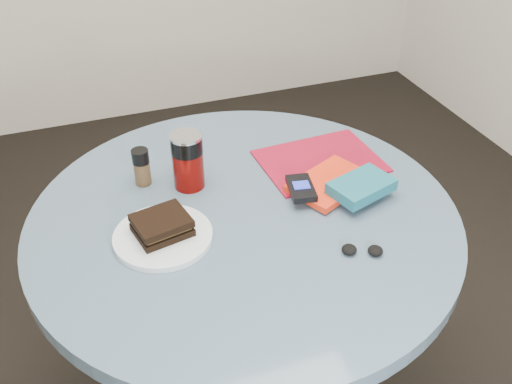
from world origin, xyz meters
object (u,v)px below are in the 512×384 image
object	(u,v)px
novel	(361,186)
mp3_player	(301,188)
plate	(163,236)
headphones	(362,250)
sandwich	(162,225)
table	(245,263)
pepper_grinder	(142,167)
magazine	(320,161)
red_book	(330,183)
soda_can	(188,161)

from	to	relation	value
novel	mp3_player	bearing A→B (deg)	141.89
plate	headphones	world-z (taller)	headphones
sandwich	mp3_player	bearing A→B (deg)	4.87
plate	mp3_player	bearing A→B (deg)	5.75
table	sandwich	distance (m)	0.28
pepper_grinder	mp3_player	world-z (taller)	pepper_grinder
magazine	plate	bearing A→B (deg)	-162.78
table	magazine	bearing A→B (deg)	27.54
magazine	pepper_grinder	bearing A→B (deg)	169.56
sandwich	red_book	size ratio (longest dim) A/B	0.67
pepper_grinder	headphones	size ratio (longest dim) A/B	1.02
magazine	novel	xyz separation A→B (m)	(0.02, -0.18, 0.03)
red_book	novel	xyz separation A→B (m)	(0.05, -0.07, 0.02)
red_book	headphones	size ratio (longest dim) A/B	2.11
sandwich	novel	bearing A→B (deg)	-2.58
table	novel	bearing A→B (deg)	-9.45
pepper_grinder	mp3_player	bearing A→B (deg)	-29.29
magazine	novel	world-z (taller)	novel
soda_can	magazine	distance (m)	0.36
table	soda_can	world-z (taller)	soda_can
table	soda_can	bearing A→B (deg)	121.85
headphones	plate	bearing A→B (deg)	153.77
soda_can	magazine	xyz separation A→B (m)	(0.35, -0.01, -0.07)
table	magazine	size ratio (longest dim) A/B	3.28
sandwich	magazine	distance (m)	0.48
red_book	mp3_player	world-z (taller)	mp3_player
soda_can	mp3_player	xyz separation A→B (m)	(0.24, -0.14, -0.04)
table	red_book	distance (m)	0.29
pepper_grinder	magazine	world-z (taller)	pepper_grinder
headphones	magazine	bearing A→B (deg)	79.19
magazine	soda_can	bearing A→B (deg)	175.19
red_book	novel	world-z (taller)	novel
sandwich	headphones	size ratio (longest dim) A/B	1.41
magazine	headphones	world-z (taller)	headphones
table	novel	distance (m)	0.35
soda_can	novel	xyz separation A→B (m)	(0.37, -0.19, -0.04)
table	mp3_player	bearing A→B (deg)	1.65
magazine	red_book	distance (m)	0.12
table	sandwich	size ratio (longest dim) A/B	7.56
pepper_grinder	sandwich	bearing A→B (deg)	-89.87
soda_can	mp3_player	bearing A→B (deg)	-31.11
pepper_grinder	red_book	size ratio (longest dim) A/B	0.48
plate	sandwich	xyz separation A→B (m)	(0.00, 0.01, 0.03)
table	headphones	world-z (taller)	headphones
mp3_player	plate	bearing A→B (deg)	-174.25
pepper_grinder	plate	bearing A→B (deg)	-90.17
table	plate	bearing A→B (deg)	-171.26
plate	mp3_player	world-z (taller)	mp3_player
plate	magazine	xyz separation A→B (m)	(0.45, 0.16, -0.00)
plate	headphones	size ratio (longest dim) A/B	2.32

